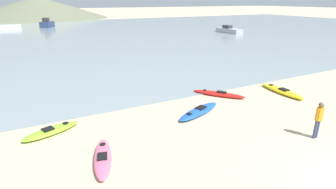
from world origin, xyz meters
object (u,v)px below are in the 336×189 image
Objects in this scene: moored_boat_2 at (229,30)px; kayak_on_sand_4 at (219,94)px; kayak_on_sand_3 at (282,91)px; moored_boat_0 at (8,27)px; kayak_on_sand_2 at (199,111)px; kayak_on_sand_0 at (51,131)px; moored_boat_1 at (47,24)px; person_near_foreground at (319,118)px; kayak_on_sand_1 at (103,158)px.

kayak_on_sand_4 is at bearing -130.54° from moored_boat_2.
kayak_on_sand_3 is 0.71× the size of moored_boat_0.
kayak_on_sand_2 is at bearing -177.51° from kayak_on_sand_3.
moored_boat_0 is at bearing 94.49° from kayak_on_sand_0.
moored_boat_2 is at bearing -41.84° from moored_boat_1.
person_near_foreground reaches higher than kayak_on_sand_3.
moored_boat_1 reaches higher than moored_boat_2.
kayak_on_sand_3 is 0.66× the size of moored_boat_2.
kayak_on_sand_1 is 1.70× the size of person_near_foreground.
moored_boat_0 is at bearing -179.27° from moored_boat_1.
moored_boat_0 is at bearing 144.60° from moored_boat_2.
kayak_on_sand_1 and kayak_on_sand_4 have the same top height.
kayak_on_sand_0 is 41.99m from moored_boat_2.
kayak_on_sand_2 is at bearing 124.46° from person_near_foreground.
moored_boat_2 is (32.41, 26.70, 0.39)m from kayak_on_sand_0.
moored_boat_2 is (36.54, -25.97, 0.05)m from moored_boat_0.
kayak_on_sand_0 is 0.52× the size of moored_boat_2.
kayak_on_sand_4 is at bearing -74.85° from moored_boat_0.
moored_boat_0 reaches higher than kayak_on_sand_4.
person_near_foreground is (3.15, -4.59, 0.83)m from kayak_on_sand_2.
moored_boat_2 is (25.08, 27.94, 0.38)m from kayak_on_sand_2.
person_near_foreground reaches higher than kayak_on_sand_2.
kayak_on_sand_0 is 0.94× the size of kayak_on_sand_1.
moored_boat_1 is (7.43, 0.09, 0.32)m from moored_boat_0.
kayak_on_sand_3 reaches higher than kayak_on_sand_4.
moored_boat_1 is (1.72, 56.04, 0.64)m from kayak_on_sand_1.
kayak_on_sand_1 is (1.58, -3.28, 0.01)m from kayak_on_sand_0.
moored_boat_1 is at bearing 94.27° from kayak_on_sand_2.
person_near_foreground is (8.90, -2.55, 0.83)m from kayak_on_sand_1.
kayak_on_sand_0 is 0.78× the size of kayak_on_sand_3.
moored_boat_0 is 0.94× the size of moored_boat_2.
moored_boat_2 reaches higher than kayak_on_sand_0.
kayak_on_sand_0 is 0.55× the size of moored_boat_0.
moored_boat_0 reaches higher than kayak_on_sand_2.
person_near_foreground reaches higher than kayak_on_sand_1.
kayak_on_sand_0 is 12.02m from person_near_foreground.
kayak_on_sand_2 is 37.55m from moored_boat_2.
kayak_on_sand_1 is 9.30m from person_near_foreground.
kayak_on_sand_1 is 0.87× the size of kayak_on_sand_2.
kayak_on_sand_3 is at bearing -78.68° from moored_boat_1.
person_near_foreground reaches higher than moored_boat_2.
kayak_on_sand_2 is at bearing -131.90° from moored_boat_2.
kayak_on_sand_2 reaches higher than kayak_on_sand_1.
moored_boat_2 is (18.36, 27.65, 0.37)m from kayak_on_sand_3.
kayak_on_sand_0 is 10.00m from kayak_on_sand_4.
person_near_foreground is (0.49, -6.32, 0.83)m from kayak_on_sand_4.
kayak_on_sand_3 is 6.10m from person_near_foreground.
kayak_on_sand_3 is 2.05× the size of person_near_foreground.
kayak_on_sand_0 is 14.08m from kayak_on_sand_3.
kayak_on_sand_2 is 1.95× the size of person_near_foreground.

